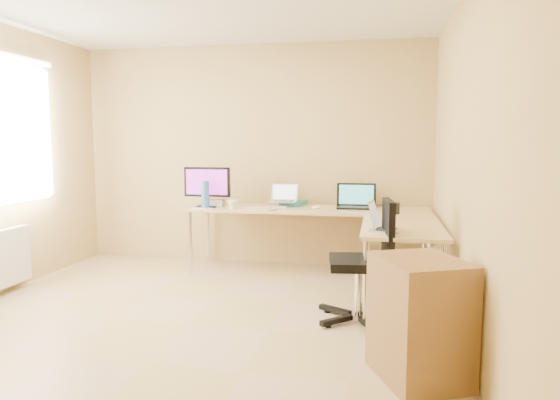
% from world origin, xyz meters
% --- Properties ---
extents(floor, '(4.50, 4.50, 0.00)m').
position_xyz_m(floor, '(0.00, 0.00, 0.00)').
color(floor, tan).
rests_on(floor, ground).
extents(wall_back, '(4.50, 0.00, 4.50)m').
position_xyz_m(wall_back, '(0.00, 2.25, 1.30)').
color(wall_back, tan).
rests_on(wall_back, ground).
extents(wall_right, '(0.00, 4.50, 4.50)m').
position_xyz_m(wall_right, '(2.10, 0.00, 1.30)').
color(wall_right, tan).
rests_on(wall_right, ground).
extents(desk_main, '(2.65, 0.70, 0.73)m').
position_xyz_m(desk_main, '(0.72, 1.85, 0.36)').
color(desk_main, tan).
rests_on(desk_main, ground).
extents(desk_return, '(0.70, 1.30, 0.73)m').
position_xyz_m(desk_return, '(1.70, 0.85, 0.36)').
color(desk_return, tan).
rests_on(desk_return, ground).
extents(monitor, '(0.53, 0.17, 0.45)m').
position_xyz_m(monitor, '(-0.40, 1.71, 0.96)').
color(monitor, black).
rests_on(monitor, desk_main).
extents(book_stack, '(0.30, 0.36, 0.05)m').
position_xyz_m(book_stack, '(0.52, 2.05, 0.76)').
color(book_stack, '#227676').
rests_on(book_stack, desk_main).
extents(laptop_center, '(0.32, 0.25, 0.20)m').
position_xyz_m(laptop_center, '(0.43, 1.92, 0.88)').
color(laptop_center, silver).
rests_on(laptop_center, desk_main).
extents(laptop_black, '(0.45, 0.35, 0.27)m').
position_xyz_m(laptop_black, '(1.25, 1.93, 0.87)').
color(laptop_black, black).
rests_on(laptop_black, desk_main).
extents(keyboard, '(0.47, 0.23, 0.02)m').
position_xyz_m(keyboard, '(0.27, 1.70, 0.74)').
color(keyboard, beige).
rests_on(keyboard, desk_main).
extents(mouse, '(0.12, 0.09, 0.04)m').
position_xyz_m(mouse, '(0.82, 1.80, 0.75)').
color(mouse, white).
rests_on(mouse, desk_main).
extents(mug, '(0.12, 0.12, 0.11)m').
position_xyz_m(mug, '(-0.06, 1.55, 0.78)').
color(mug, white).
rests_on(mug, desk_main).
extents(cd_stack, '(0.13, 0.13, 0.03)m').
position_xyz_m(cd_stack, '(0.38, 1.55, 0.74)').
color(cd_stack, silver).
rests_on(cd_stack, desk_main).
extents(water_bottle, '(0.11, 0.11, 0.30)m').
position_xyz_m(water_bottle, '(-0.39, 1.61, 0.88)').
color(water_bottle, '#3769AF').
rests_on(water_bottle, desk_main).
extents(papers, '(0.28, 0.35, 0.01)m').
position_xyz_m(papers, '(-0.40, 1.67, 0.73)').
color(papers, silver).
rests_on(papers, desk_main).
extents(white_box, '(0.23, 0.17, 0.08)m').
position_xyz_m(white_box, '(-0.35, 1.78, 0.77)').
color(white_box, silver).
rests_on(white_box, desk_main).
extents(desk_fan, '(0.24, 0.24, 0.27)m').
position_xyz_m(desk_fan, '(-0.30, 2.05, 0.86)').
color(desk_fan, silver).
rests_on(desk_fan, desk_main).
extents(black_cup, '(0.08, 0.08, 0.12)m').
position_xyz_m(black_cup, '(1.67, 1.55, 0.79)').
color(black_cup, black).
rests_on(black_cup, desk_main).
extents(laptop_return, '(0.33, 0.28, 0.20)m').
position_xyz_m(laptop_return, '(1.55, 0.52, 0.83)').
color(laptop_return, silver).
rests_on(laptop_return, desk_return).
extents(office_chair, '(0.68, 0.68, 1.01)m').
position_xyz_m(office_chair, '(1.34, 0.38, 0.50)').
color(office_chair, black).
rests_on(office_chair, ground).
extents(cabinet, '(0.66, 0.71, 0.79)m').
position_xyz_m(cabinet, '(1.76, -0.60, 0.36)').
color(cabinet, '#A15335').
rests_on(cabinet, ground).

